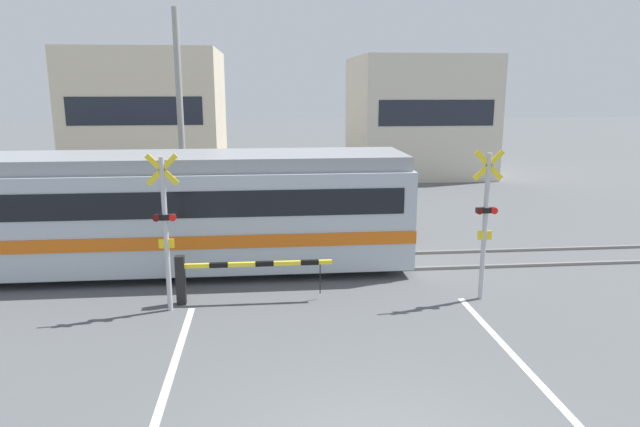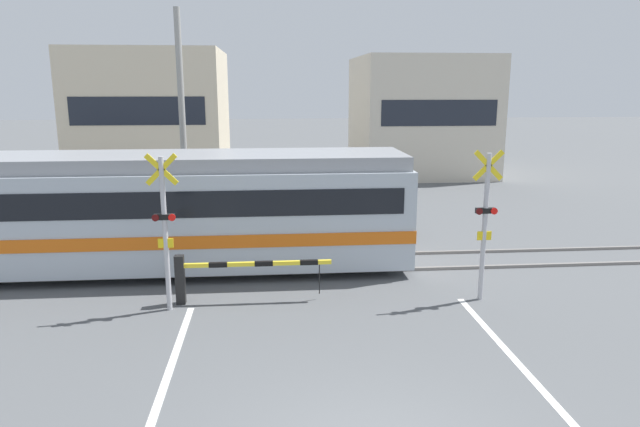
{
  "view_description": "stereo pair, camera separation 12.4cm",
  "coord_description": "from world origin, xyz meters",
  "px_view_note": "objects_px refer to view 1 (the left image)",
  "views": [
    {
      "loc": [
        -1.38,
        -6.11,
        4.78
      ],
      "look_at": [
        0.0,
        7.97,
        1.6
      ],
      "focal_mm": 32.0,
      "sensor_mm": 36.0,
      "label": 1
    },
    {
      "loc": [
        -1.26,
        -6.12,
        4.78
      ],
      "look_at": [
        0.0,
        7.97,
        1.6
      ],
      "focal_mm": 32.0,
      "sensor_mm": 36.0,
      "label": 2
    }
  ],
  "objects_px": {
    "crossing_barrier_far": "(384,214)",
    "crossing_signal_left": "(165,226)",
    "commuter_train": "(89,210)",
    "crossing_barrier_near": "(219,272)",
    "crossing_signal_right": "(485,218)",
    "pedestrian": "(338,187)"
  },
  "relations": [
    {
      "from": "pedestrian",
      "to": "crossing_barrier_far",
      "type": "bearing_deg",
      "value": -73.0
    },
    {
      "from": "crossing_signal_right",
      "to": "pedestrian",
      "type": "bearing_deg",
      "value": 102.67
    },
    {
      "from": "crossing_barrier_near",
      "to": "pedestrian",
      "type": "distance_m",
      "value": 9.76
    },
    {
      "from": "crossing_barrier_far",
      "to": "pedestrian",
      "type": "distance_m",
      "value": 3.61
    },
    {
      "from": "crossing_barrier_near",
      "to": "crossing_signal_left",
      "type": "distance_m",
      "value": 1.61
    },
    {
      "from": "crossing_barrier_near",
      "to": "crossing_barrier_far",
      "type": "relative_size",
      "value": 1.0
    },
    {
      "from": "crossing_signal_right",
      "to": "pedestrian",
      "type": "height_order",
      "value": "crossing_signal_right"
    },
    {
      "from": "commuter_train",
      "to": "pedestrian",
      "type": "bearing_deg",
      "value": 41.3
    },
    {
      "from": "pedestrian",
      "to": "commuter_train",
      "type": "bearing_deg",
      "value": -138.7
    },
    {
      "from": "commuter_train",
      "to": "crossing_barrier_near",
      "type": "bearing_deg",
      "value": -36.52
    },
    {
      "from": "crossing_barrier_near",
      "to": "crossing_barrier_far",
      "type": "height_order",
      "value": "same"
    },
    {
      "from": "crossing_barrier_far",
      "to": "pedestrian",
      "type": "xyz_separation_m",
      "value": [
        -1.05,
        3.45,
        0.29
      ]
    },
    {
      "from": "commuter_train",
      "to": "crossing_signal_left",
      "type": "xyz_separation_m",
      "value": [
        2.41,
        -2.89,
        0.25
      ]
    },
    {
      "from": "commuter_train",
      "to": "crossing_barrier_far",
      "type": "distance_m",
      "value": 8.91
    },
    {
      "from": "crossing_barrier_far",
      "to": "crossing_signal_left",
      "type": "relative_size",
      "value": 1.02
    },
    {
      "from": "crossing_signal_left",
      "to": "pedestrian",
      "type": "bearing_deg",
      "value": 62.29
    },
    {
      "from": "crossing_signal_right",
      "to": "pedestrian",
      "type": "distance_m",
      "value": 9.58
    },
    {
      "from": "crossing_barrier_near",
      "to": "crossing_barrier_far",
      "type": "xyz_separation_m",
      "value": [
        4.9,
        5.52,
        0.0
      ]
    },
    {
      "from": "crossing_signal_right",
      "to": "pedestrian",
      "type": "relative_size",
      "value": 1.98
    },
    {
      "from": "crossing_barrier_far",
      "to": "crossing_signal_left",
      "type": "distance_m",
      "value": 8.43
    },
    {
      "from": "crossing_barrier_near",
      "to": "pedestrian",
      "type": "bearing_deg",
      "value": 66.77
    },
    {
      "from": "crossing_barrier_far",
      "to": "pedestrian",
      "type": "relative_size",
      "value": 2.01
    }
  ]
}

